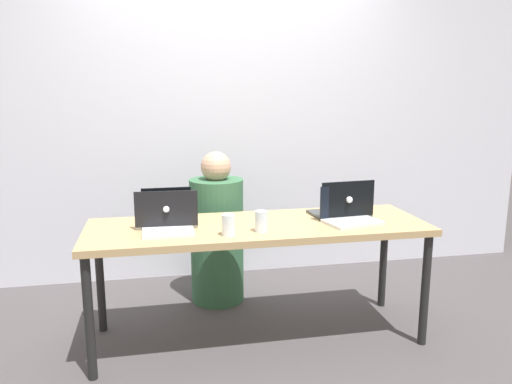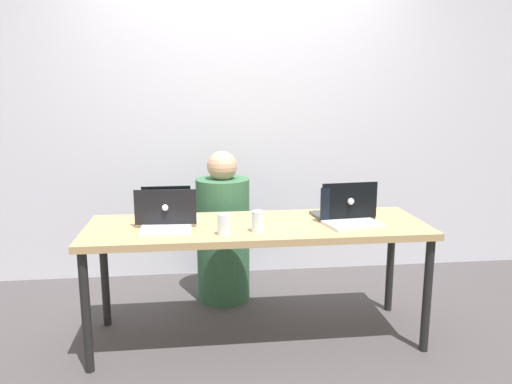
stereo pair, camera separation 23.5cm
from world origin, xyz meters
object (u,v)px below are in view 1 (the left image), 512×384
water_glass_left (228,226)px  laptop_back_right (342,209)px  laptop_front_right (349,214)px  laptop_back_left (167,218)px  person_at_center (217,236)px  laptop_front_left (168,222)px  water_glass_center (261,223)px

water_glass_left → laptop_back_right: bearing=20.0°
laptop_front_right → laptop_back_left: laptop_back_left is taller
laptop_back_left → water_glass_left: 0.42m
water_glass_left → person_at_center: bearing=87.6°
person_at_center → laptop_back_right: (0.72, -0.54, 0.29)m
laptop_front_right → laptop_back_left: 1.08m
laptop_front_left → water_glass_left: 0.36m
laptop_front_right → water_glass_left: 0.76m
laptop_front_right → water_glass_center: (-0.56, -0.10, 0.00)m
laptop_back_right → laptop_front_right: bearing=82.4°
laptop_front_right → person_at_center: bearing=123.8°
laptop_back_right → person_at_center: bearing=-42.5°
person_at_center → water_glass_center: (0.16, -0.78, 0.29)m
person_at_center → laptop_back_left: 0.72m
water_glass_center → laptop_back_right: bearing=22.7°
water_glass_center → person_at_center: bearing=101.3°
person_at_center → water_glass_center: person_at_center is taller
laptop_front_left → water_glass_center: bearing=-14.5°
laptop_back_right → water_glass_center: (-0.57, -0.24, 0.00)m
laptop_back_right → water_glass_left: bearing=14.6°
laptop_back_left → water_glass_center: 0.56m
laptop_back_left → laptop_front_left: bearing=93.1°
laptop_back_right → water_glass_center: bearing=17.3°
laptop_front_right → laptop_front_left: laptop_front_left is taller
person_at_center → laptop_front_right: 1.03m
laptop_front_right → water_glass_center: 0.57m
laptop_back_left → water_glass_left: size_ratio=3.09×
laptop_front_right → laptop_back_left: bearing=160.5°
laptop_back_right → laptop_back_left: size_ratio=1.01×
person_at_center → laptop_front_left: person_at_center is taller
laptop_front_left → water_glass_left: bearing=-27.7°
person_at_center → laptop_front_right: person_at_center is taller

